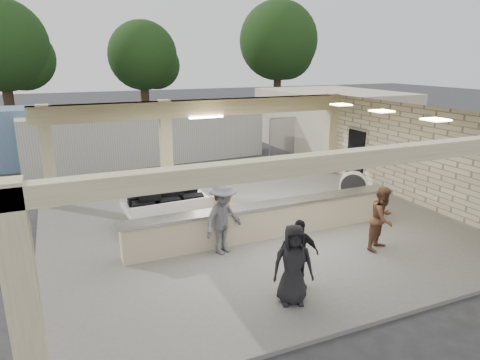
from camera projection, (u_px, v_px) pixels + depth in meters
name	position (u px, v px, depth m)	size (l,w,h in m)	color
ground	(258.00, 233.00, 12.64)	(120.00, 120.00, 0.00)	#272729
pavilion	(255.00, 183.00, 12.94)	(12.01, 10.00, 3.55)	#63615C
baggage_counter	(266.00, 220.00, 12.04)	(8.20, 0.58, 0.98)	beige
luggage_cart	(168.00, 199.00, 12.75)	(2.71, 1.76, 1.54)	white
drum_fan	(353.00, 186.00, 15.00)	(0.96, 0.86, 1.08)	white
baggage_handler	(222.00, 198.00, 12.50)	(0.69, 0.38, 1.90)	orange
passenger_a	(383.00, 218.00, 11.16)	(0.83, 0.36, 1.71)	brown
passenger_b	(298.00, 254.00, 9.25)	(0.93, 0.34, 1.59)	black
passenger_c	(223.00, 218.00, 10.90)	(1.23, 0.43, 1.90)	#535459
passenger_d	(293.00, 264.00, 8.67)	(0.83, 0.34, 1.71)	black
car_white_a	(286.00, 126.00, 28.17)	(2.24, 4.72, 1.35)	white
car_white_b	(336.00, 121.00, 29.75)	(1.86, 5.00, 1.58)	white
car_dark	(233.00, 123.00, 28.62)	(1.63, 4.61, 1.54)	black
container_white	(149.00, 137.00, 21.06)	(11.56, 2.31, 2.50)	beige
fence	(363.00, 129.00, 24.50)	(12.06, 0.06, 2.03)	gray
tree_left	(7.00, 49.00, 29.48)	(6.60, 6.30, 9.00)	#382619
tree_mid	(146.00, 58.00, 35.24)	(6.00, 5.60, 8.00)	#382619
tree_right	(280.00, 44.00, 38.60)	(7.20, 7.00, 10.00)	#382619
adjacent_building	(331.00, 119.00, 24.65)	(6.00, 8.00, 3.20)	beige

